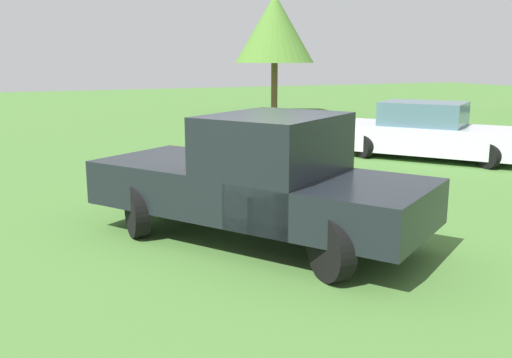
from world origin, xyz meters
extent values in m
plane|color=#477533|center=(0.00, 0.00, 0.00)|extent=(80.00, 80.00, 0.00)
cylinder|color=black|center=(-0.81, -1.70, 0.40)|extent=(0.80, 0.22, 0.80)
cylinder|color=black|center=(-1.68, -0.37, 0.40)|extent=(0.80, 0.22, 0.80)
cylinder|color=black|center=(1.78, -0.02, 0.40)|extent=(0.80, 0.22, 0.80)
cylinder|color=black|center=(0.92, 1.31, 0.40)|extent=(0.80, 0.22, 0.80)
cube|color=black|center=(-1.16, -0.98, 0.74)|extent=(2.65, 2.63, 0.64)
cube|color=black|center=(0.30, -0.04, 1.12)|extent=(2.32, 2.42, 1.40)
cube|color=slate|center=(0.30, -0.04, 1.56)|extent=(2.05, 2.17, 0.48)
cube|color=black|center=(1.11, 0.49, 0.72)|extent=(2.97, 2.84, 0.60)
cube|color=silver|center=(-1.92, -1.48, 0.48)|extent=(1.08, 1.58, 0.16)
cylinder|color=black|center=(-3.51, 8.20, 0.31)|extent=(0.62, 0.20, 0.62)
cylinder|color=black|center=(-2.62, 7.01, 0.31)|extent=(0.62, 0.20, 0.62)
cylinder|color=black|center=(-5.95, 6.38, 0.31)|extent=(0.62, 0.20, 0.62)
cylinder|color=black|center=(-5.06, 5.19, 0.31)|extent=(0.62, 0.20, 0.62)
cube|color=silver|center=(-4.28, 6.69, 0.51)|extent=(4.74, 4.16, 0.68)
cube|color=slate|center=(-4.47, 6.56, 1.15)|extent=(2.55, 2.45, 0.60)
cylinder|color=brown|center=(-16.48, 8.11, 1.17)|extent=(0.29, 0.29, 2.33)
cone|color=#4C7A2D|center=(-16.48, 8.11, 3.83)|extent=(3.55, 3.55, 3.00)
camera|label=1|loc=(7.20, -3.39, 2.57)|focal=40.03mm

